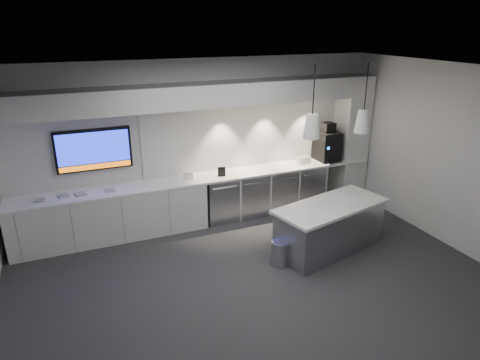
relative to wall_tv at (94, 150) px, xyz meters
name	(u,v)px	position (x,y,z in m)	size (l,w,h in m)	color
floor	(255,279)	(1.90, -2.45, -1.56)	(7.00, 7.00, 0.00)	#2F2F32
ceiling	(258,73)	(1.90, -2.45, 1.44)	(7.00, 7.00, 0.00)	black
wall_back	(200,141)	(1.90, 0.05, -0.06)	(7.00, 7.00, 0.00)	silver
wall_front	(378,282)	(1.90, -4.95, -0.06)	(7.00, 7.00, 0.00)	silver
wall_right	(447,156)	(5.40, -2.45, -0.06)	(7.00, 7.00, 0.00)	silver
back_counter	(206,178)	(1.90, -0.27, -0.68)	(6.80, 0.65, 0.04)	white
left_base_cabinets	(112,215)	(0.15, -0.27, -1.13)	(3.30, 0.63, 0.86)	silver
fridge_unit_a	(220,198)	(2.15, -0.27, -1.13)	(0.60, 0.61, 0.85)	#989BA0
fridge_unit_b	(250,193)	(2.78, -0.27, -1.13)	(0.60, 0.61, 0.85)	#989BA0
fridge_unit_c	(278,189)	(3.41, -0.27, -1.13)	(0.60, 0.61, 0.85)	#989BA0
fridge_unit_d	(305,184)	(4.04, -0.27, -1.13)	(0.60, 0.61, 0.85)	#989BA0
backsplash	(259,133)	(3.10, 0.03, -0.01)	(4.60, 0.03, 1.30)	silver
soffit	(204,95)	(1.90, -0.25, 0.84)	(6.90, 0.60, 0.40)	silver
column	(351,138)	(5.10, -0.25, -0.26)	(0.55, 0.55, 2.60)	silver
wall_tv	(94,150)	(0.00, 0.00, 0.00)	(1.25, 0.07, 0.72)	black
island	(330,227)	(3.41, -2.10, -1.15)	(2.07, 1.25, 0.82)	#989BA0
bin	(280,253)	(2.44, -2.21, -1.36)	(0.28, 0.28, 0.40)	#989BA0
coffee_machine	(327,145)	(4.53, -0.25, -0.34)	(0.43, 0.61, 0.78)	black
sign_black	(222,172)	(2.17, -0.37, -0.57)	(0.14, 0.02, 0.18)	black
sign_white	(188,176)	(1.54, -0.31, -0.59)	(0.18, 0.02, 0.14)	white
cup_cluster	(304,160)	(3.97, -0.29, -0.59)	(0.26, 0.16, 0.14)	silver
tray_a	(39,200)	(-0.93, -0.31, -0.65)	(0.16, 0.16, 0.03)	#9C9C9C
tray_b	(64,196)	(-0.57, -0.28, -0.65)	(0.16, 0.16, 0.03)	#9C9C9C
tray_c	(80,194)	(-0.31, -0.31, -0.65)	(0.16, 0.16, 0.03)	#9C9C9C
tray_d	(110,190)	(0.16, -0.31, -0.65)	(0.16, 0.16, 0.03)	#9C9C9C
pendant_left	(312,126)	(2.95, -2.10, 0.59)	(0.25, 0.25, 1.06)	silver
pendant_right	(363,121)	(3.87, -2.10, 0.59)	(0.25, 0.25, 1.06)	silver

